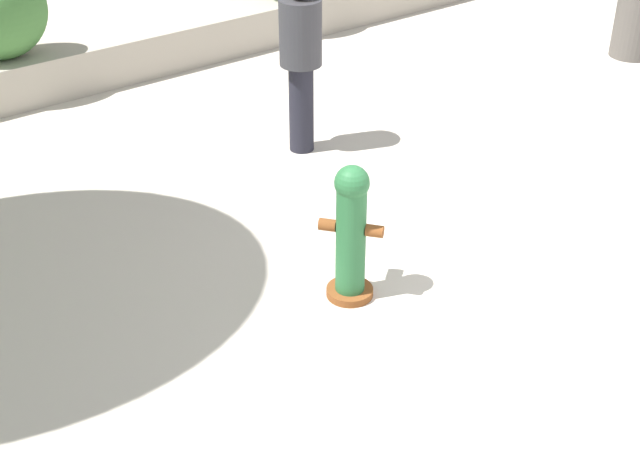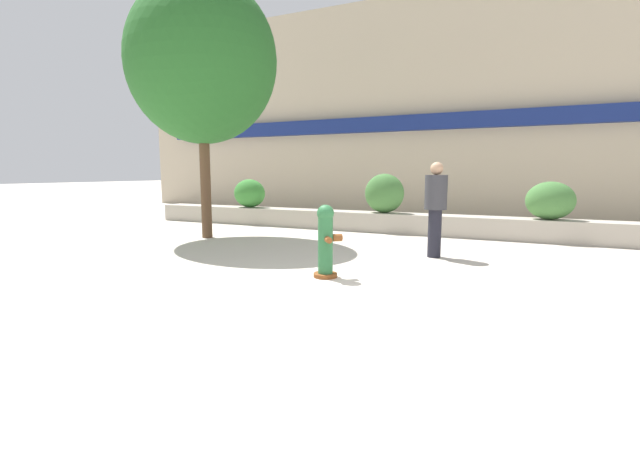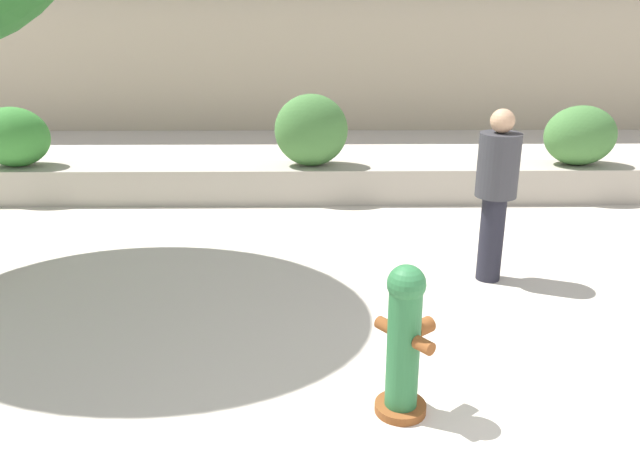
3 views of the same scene
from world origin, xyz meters
TOP-DOWN VIEW (x-y plane):
  - planter_wall_low at (0.00, 6.00)m, footprint 18.00×0.70m
  - hedge_bush_0 at (-5.94, 6.00)m, footprint 1.02×0.65m
  - hedge_bush_1 at (-1.77, 6.00)m, footprint 1.03×0.69m
  - hedge_bush_2 at (2.04, 6.00)m, footprint 1.02×0.70m
  - fire_hydrant at (-1.15, 0.91)m, footprint 0.49×0.49m
  - pedestrian at (0.03, 3.13)m, footprint 0.57×0.57m

SIDE VIEW (x-z plane):
  - planter_wall_low at x=0.00m, z-range 0.00..0.50m
  - fire_hydrant at x=-1.15m, z-range 0.01..1.09m
  - hedge_bush_0 at x=-5.94m, z-range 0.50..1.34m
  - hedge_bush_2 at x=2.04m, z-range 0.50..1.34m
  - pedestrian at x=0.03m, z-range 0.12..1.85m
  - hedge_bush_1 at x=-1.77m, z-range 0.50..1.51m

